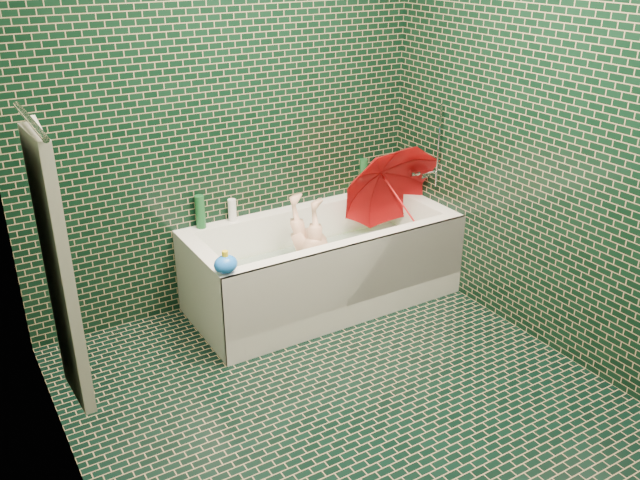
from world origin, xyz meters
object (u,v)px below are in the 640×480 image
bathtub (324,272)px  rubber_duck (357,189)px  child (311,261)px  bath_toy (226,264)px  umbrella (399,200)px

bathtub → rubber_duck: bearing=35.1°
child → bath_toy: (-0.71, -0.32, 0.30)m
bathtub → child: bathtub is taller
child → umbrella: 0.71m
umbrella → bath_toy: bearing=-159.8°
umbrella → child: bearing=-176.2°
child → bath_toy: bath_toy is taller
umbrella → bath_toy: 1.37m
child → rubber_duck: size_ratio=7.98×
child → rubber_duck: bearing=100.5°
bathtub → bath_toy: size_ratio=10.93×
child → bath_toy: bearing=-85.5°
umbrella → bath_toy: (-1.34, -0.25, -0.02)m
rubber_duck → bath_toy: bath_toy is taller
bathtub → child: 0.13m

